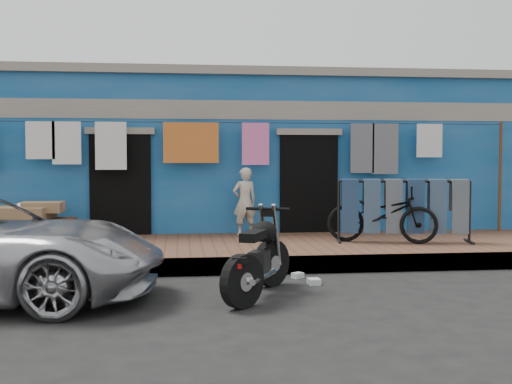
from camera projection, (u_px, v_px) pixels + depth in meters
name	position (u px, v px, depth m)	size (l,w,h in m)	color
ground	(276.00, 298.00, 7.58)	(80.00, 80.00, 0.00)	black
sidewalk	(249.00, 251.00, 10.55)	(28.00, 3.00, 0.25)	brown
curb	(260.00, 266.00, 9.11)	(28.00, 0.10, 0.25)	gray
building	(230.00, 157.00, 14.42)	(12.20, 5.20, 3.36)	#115094
clothesline	(207.00, 149.00, 11.63)	(10.06, 0.06, 2.10)	brown
seated_person	(245.00, 201.00, 11.65)	(0.44, 0.30, 1.23)	beige
bicycle	(382.00, 208.00, 10.62)	(0.63, 1.80, 1.16)	black
motorcycle	(258.00, 253.00, 7.62)	(1.14, 1.69, 1.03)	black
charpoy	(18.00, 222.00, 10.88)	(1.98, 1.15, 0.63)	brown
jeans_rack	(404.00, 210.00, 10.67)	(2.31, 0.86, 1.09)	black
litter_a	(236.00, 280.00, 8.46)	(0.20, 0.15, 0.09)	silver
litter_b	(298.00, 275.00, 8.83)	(0.15, 0.11, 0.07)	silver
litter_c	(314.00, 282.00, 8.38)	(0.19, 0.15, 0.08)	silver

